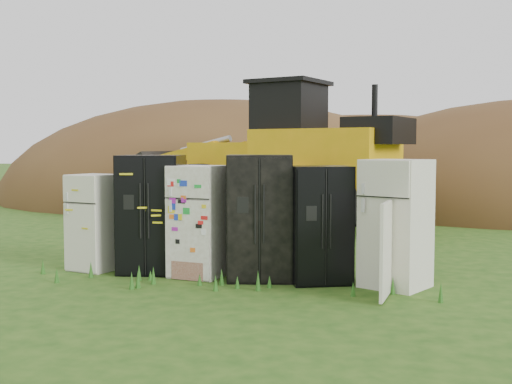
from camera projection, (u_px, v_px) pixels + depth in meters
ground at (236, 277)px, 10.06m from camera, size 120.00×120.00×0.00m
fridge_leftmost at (95, 222)px, 10.67m from camera, size 0.84×0.82×1.59m
fridge_black_side at (151, 214)px, 10.41m from camera, size 1.12×0.95×1.92m
fridge_sticker at (199, 221)px, 10.12m from camera, size 0.87×0.81×1.76m
fridge_dark_mid at (260, 217)px, 9.87m from camera, size 1.15×1.02×1.93m
fridge_black_right at (320, 224)px, 9.66m from camera, size 1.10×1.02×1.76m
fridge_open_door at (396, 224)px, 9.32m from camera, size 1.10×1.07×1.87m
wheel_loader at (257, 154)px, 16.81m from camera, size 8.25×5.07×3.73m
dirt_mound_left at (218, 201)px, 24.53m from camera, size 17.28×12.96×7.67m
dirt_mound_back at (360, 195)px, 27.24m from camera, size 20.23×13.49×6.83m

